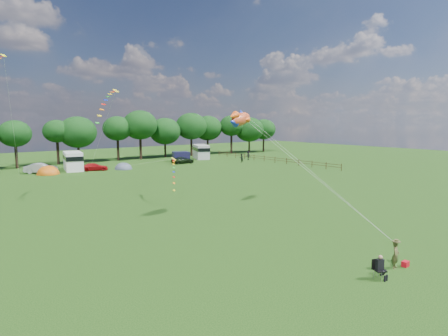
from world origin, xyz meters
TOP-DOWN VIEW (x-y plane):
  - ground_plane at (0.00, 0.00)m, footprint 180.00×180.00m
  - tree_line at (5.30, 54.99)m, footprint 102.98×10.98m
  - fence at (32.00, 34.50)m, footprint 0.12×33.12m
  - car_b at (-7.21, 45.23)m, footprint 4.72×3.34m
  - car_c at (0.42, 43.13)m, footprint 4.40×2.93m
  - car_d at (17.29, 43.03)m, footprint 4.64×2.37m
  - campervan_c at (-2.15, 45.84)m, footprint 3.71×6.54m
  - campervan_d at (25.20, 48.43)m, footprint 4.74×6.61m
  - tent_orange at (-6.62, 43.27)m, footprint 3.34×3.66m
  - tent_greyblue at (4.89, 41.96)m, footprint 2.93×3.21m
  - awning_navy at (18.86, 46.32)m, footprint 3.83×3.47m
  - kite_flyer at (-0.35, -7.97)m, footprint 0.63×0.50m
  - camp_chair at (-2.37, -8.16)m, footprint 0.67×0.70m
  - kite_bag at (0.35, -8.21)m, footprint 0.45×0.32m
  - fish_kite at (1.26, 7.45)m, footprint 3.36×1.97m
  - streamer_kite_b at (-5.10, 21.43)m, footprint 4.31×4.63m
  - streamer_kite_c at (-0.62, 15.70)m, footprint 3.11×4.91m
  - walker_a at (27.35, 37.63)m, footprint 0.87×0.58m
  - walker_b at (31.38, 40.15)m, footprint 1.20×0.67m

SIDE VIEW (x-z plane):
  - ground_plane at x=0.00m, z-range 0.00..0.00m
  - tent_orange at x=-6.62m, z-range -1.29..1.33m
  - tent_greyblue at x=4.89m, z-range -1.07..1.11m
  - kite_bag at x=0.35m, z-range 0.00..0.31m
  - car_c at x=0.42m, z-range 0.00..1.22m
  - car_d at x=17.29m, z-range 0.00..1.23m
  - fence at x=32.00m, z-range 0.10..1.30m
  - kite_flyer at x=-0.35m, z-range 0.00..1.52m
  - camp_chair at x=-2.37m, z-range 0.12..1.41m
  - car_b at x=-7.21m, z-range 0.00..1.57m
  - walker_a at x=27.35m, z-range 0.00..1.72m
  - walker_b at x=31.38m, z-range 0.00..1.78m
  - awning_navy at x=18.86m, z-range 0.00..1.97m
  - campervan_d at x=25.20m, z-range 0.11..3.09m
  - campervan_c at x=-2.15m, z-range 0.11..3.13m
  - streamer_kite_c at x=-0.62m, z-range 1.88..4.66m
  - tree_line at x=5.30m, z-range 1.21..11.48m
  - fish_kite at x=1.26m, z-range 7.42..9.18m
  - streamer_kite_b at x=-5.10m, z-range 8.48..12.28m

